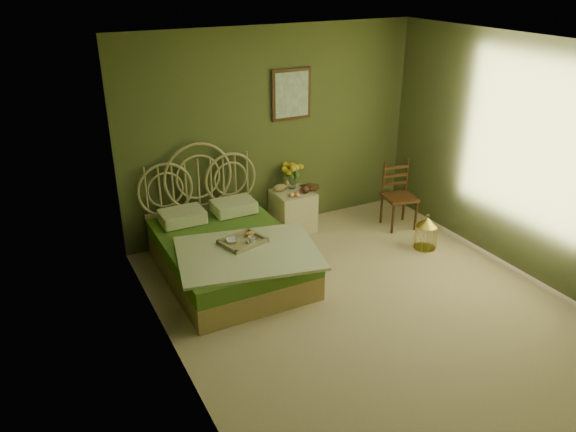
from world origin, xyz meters
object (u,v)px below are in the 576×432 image
nightstand (293,205)px  chair (397,191)px  birdcage (426,233)px  bed (228,251)px

nightstand → chair: nightstand is taller
chair → birdcage: size_ratio=2.14×
bed → nightstand: (1.20, 0.70, 0.06)m
bed → birdcage: bearing=-12.6°
bed → chair: size_ratio=2.36×
nightstand → chair: 1.40m
nightstand → birdcage: size_ratio=2.33×
nightstand → birdcage: nightstand is taller
bed → chair: 2.51m
nightstand → chair: size_ratio=1.09×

